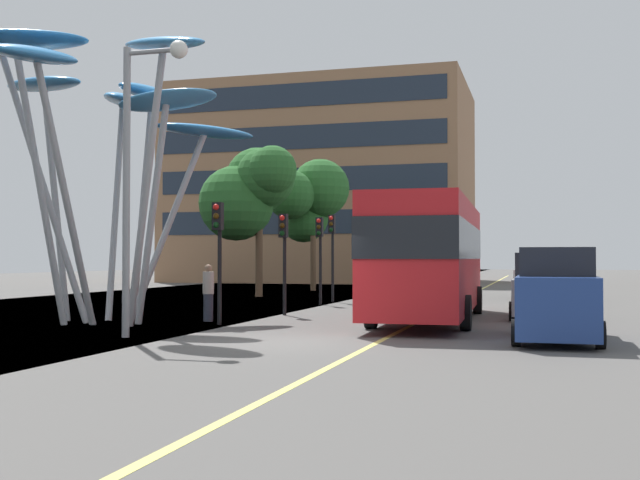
{
  "coord_description": "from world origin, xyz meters",
  "views": [
    {
      "loc": [
        5.64,
        -17.13,
        1.94
      ],
      "look_at": [
        -1.01,
        6.21,
        2.5
      ],
      "focal_mm": 43.88,
      "sensor_mm": 36.0,
      "label": 1
    }
  ],
  "objects_px": {
    "car_parked_mid": "(544,288)",
    "traffic_light_opposite": "(332,239)",
    "traffic_light_island_mid": "(320,241)",
    "car_parked_near": "(556,297)",
    "street_lamp": "(141,148)",
    "pedestrian": "(208,293)",
    "car_side_street": "(543,277)",
    "traffic_light_kerb_far": "(284,242)",
    "traffic_light_kerb_near": "(218,236)",
    "leaf_sculpture": "(98,96)",
    "car_parked_far": "(539,281)",
    "red_bus": "(430,253)"
  },
  "relations": [
    {
      "from": "traffic_light_kerb_far",
      "to": "street_lamp",
      "type": "height_order",
      "value": "street_lamp"
    },
    {
      "from": "traffic_light_kerb_near",
      "to": "car_parked_far",
      "type": "height_order",
      "value": "traffic_light_kerb_near"
    },
    {
      "from": "car_parked_near",
      "to": "car_side_street",
      "type": "distance_m",
      "value": 19.22
    },
    {
      "from": "pedestrian",
      "to": "leaf_sculpture",
      "type": "bearing_deg",
      "value": -154.68
    },
    {
      "from": "car_parked_mid",
      "to": "car_parked_near",
      "type": "bearing_deg",
      "value": -87.83
    },
    {
      "from": "traffic_light_kerb_far",
      "to": "traffic_light_island_mid",
      "type": "distance_m",
      "value": 6.15
    },
    {
      "from": "traffic_light_opposite",
      "to": "car_side_street",
      "type": "height_order",
      "value": "traffic_light_opposite"
    },
    {
      "from": "traffic_light_kerb_near",
      "to": "car_side_street",
      "type": "distance_m",
      "value": 19.64
    },
    {
      "from": "traffic_light_kerb_far",
      "to": "car_parked_mid",
      "type": "distance_m",
      "value": 8.67
    },
    {
      "from": "car_parked_far",
      "to": "car_side_street",
      "type": "relative_size",
      "value": 1.02
    },
    {
      "from": "traffic_light_kerb_near",
      "to": "car_parked_near",
      "type": "xyz_separation_m",
      "value": [
        9.36,
        -1.87,
        -1.54
      ]
    },
    {
      "from": "car_parked_mid",
      "to": "traffic_light_opposite",
      "type": "bearing_deg",
      "value": 141.45
    },
    {
      "from": "leaf_sculpture",
      "to": "street_lamp",
      "type": "relative_size",
      "value": 1.4
    },
    {
      "from": "car_parked_far",
      "to": "car_side_street",
      "type": "xyz_separation_m",
      "value": [
        0.17,
        5.88,
        0.03
      ]
    },
    {
      "from": "traffic_light_kerb_far",
      "to": "car_parked_near",
      "type": "height_order",
      "value": "traffic_light_kerb_far"
    },
    {
      "from": "pedestrian",
      "to": "car_parked_near",
      "type": "bearing_deg",
      "value": -16.32
    },
    {
      "from": "traffic_light_opposite",
      "to": "car_side_street",
      "type": "bearing_deg",
      "value": 29.24
    },
    {
      "from": "traffic_light_kerb_far",
      "to": "car_parked_mid",
      "type": "relative_size",
      "value": 0.81
    },
    {
      "from": "traffic_light_opposite",
      "to": "car_parked_mid",
      "type": "xyz_separation_m",
      "value": [
        8.98,
        -7.15,
        -1.8
      ]
    },
    {
      "from": "car_parked_mid",
      "to": "traffic_light_island_mid",
      "type": "bearing_deg",
      "value": 150.47
    },
    {
      "from": "traffic_light_kerb_near",
      "to": "car_side_street",
      "type": "height_order",
      "value": "traffic_light_kerb_near"
    },
    {
      "from": "car_parked_near",
      "to": "pedestrian",
      "type": "height_order",
      "value": "car_parked_near"
    },
    {
      "from": "car_side_street",
      "to": "traffic_light_island_mid",
      "type": "bearing_deg",
      "value": -141.52
    },
    {
      "from": "leaf_sculpture",
      "to": "traffic_light_island_mid",
      "type": "height_order",
      "value": "leaf_sculpture"
    },
    {
      "from": "traffic_light_kerb_far",
      "to": "car_parked_near",
      "type": "distance_m",
      "value": 10.68
    },
    {
      "from": "red_bus",
      "to": "leaf_sculpture",
      "type": "relative_size",
      "value": 1.12
    },
    {
      "from": "leaf_sculpture",
      "to": "car_parked_far",
      "type": "height_order",
      "value": "leaf_sculpture"
    },
    {
      "from": "traffic_light_kerb_far",
      "to": "traffic_light_island_mid",
      "type": "height_order",
      "value": "traffic_light_island_mid"
    },
    {
      "from": "red_bus",
      "to": "car_parked_near",
      "type": "distance_m",
      "value": 6.32
    },
    {
      "from": "traffic_light_island_mid",
      "to": "car_parked_near",
      "type": "bearing_deg",
      "value": -52.73
    },
    {
      "from": "traffic_light_opposite",
      "to": "street_lamp",
      "type": "relative_size",
      "value": 0.53
    },
    {
      "from": "leaf_sculpture",
      "to": "traffic_light_opposite",
      "type": "relative_size",
      "value": 2.62
    },
    {
      "from": "pedestrian",
      "to": "traffic_light_opposite",
      "type": "bearing_deg",
      "value": 85.34
    },
    {
      "from": "traffic_light_opposite",
      "to": "car_parked_far",
      "type": "height_order",
      "value": "traffic_light_opposite"
    },
    {
      "from": "traffic_light_island_mid",
      "to": "traffic_light_kerb_far",
      "type": "bearing_deg",
      "value": -85.54
    },
    {
      "from": "red_bus",
      "to": "traffic_light_kerb_near",
      "type": "xyz_separation_m",
      "value": [
        -5.7,
        -3.17,
        0.47
      ]
    },
    {
      "from": "traffic_light_island_mid",
      "to": "car_parked_near",
      "type": "height_order",
      "value": "traffic_light_island_mid"
    },
    {
      "from": "traffic_light_island_mid",
      "to": "car_parked_far",
      "type": "xyz_separation_m",
      "value": [
        8.78,
        1.23,
        -1.61
      ]
    },
    {
      "from": "traffic_light_island_mid",
      "to": "car_parked_near",
      "type": "distance_m",
      "value": 15.3
    },
    {
      "from": "traffic_light_kerb_near",
      "to": "red_bus",
      "type": "bearing_deg",
      "value": 29.09
    },
    {
      "from": "traffic_light_kerb_near",
      "to": "pedestrian",
      "type": "height_order",
      "value": "traffic_light_kerb_near"
    },
    {
      "from": "car_parked_mid",
      "to": "pedestrian",
      "type": "height_order",
      "value": "car_parked_mid"
    },
    {
      "from": "traffic_light_kerb_far",
      "to": "pedestrian",
      "type": "distance_m",
      "value": 3.69
    },
    {
      "from": "leaf_sculpture",
      "to": "street_lamp",
      "type": "bearing_deg",
      "value": -46.13
    },
    {
      "from": "red_bus",
      "to": "traffic_light_island_mid",
      "type": "bearing_deg",
      "value": 128.17
    },
    {
      "from": "car_parked_mid",
      "to": "car_parked_far",
      "type": "height_order",
      "value": "car_parked_far"
    },
    {
      "from": "street_lamp",
      "to": "pedestrian",
      "type": "xyz_separation_m",
      "value": [
        -0.43,
        4.98,
        -3.76
      ]
    },
    {
      "from": "traffic_light_kerb_near",
      "to": "street_lamp",
      "type": "relative_size",
      "value": 0.49
    },
    {
      "from": "traffic_light_kerb_near",
      "to": "street_lamp",
      "type": "height_order",
      "value": "street_lamp"
    },
    {
      "from": "traffic_light_kerb_near",
      "to": "car_parked_near",
      "type": "relative_size",
      "value": 0.78
    }
  ]
}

